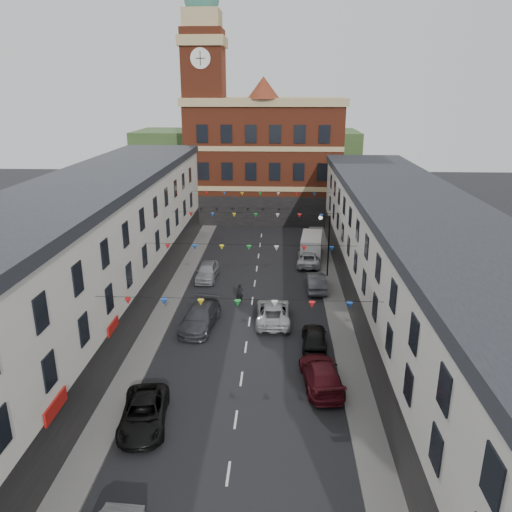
% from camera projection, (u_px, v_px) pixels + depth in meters
% --- Properties ---
extents(ground, '(160.00, 160.00, 0.00)m').
position_uv_depth(ground, '(246.00, 347.00, 34.46)').
color(ground, black).
rests_on(ground, ground).
extents(pavement_left, '(1.80, 64.00, 0.15)m').
position_uv_depth(pavement_left, '(154.00, 331.00, 36.65)').
color(pavement_left, '#605E5B').
rests_on(pavement_left, ground).
extents(pavement_right, '(1.80, 64.00, 0.15)m').
position_uv_depth(pavement_right, '(343.00, 335.00, 36.01)').
color(pavement_right, '#605E5B').
rests_on(pavement_right, ground).
extents(terrace_left, '(8.40, 56.00, 10.70)m').
position_uv_depth(terrace_left, '(76.00, 267.00, 34.26)').
color(terrace_left, beige).
rests_on(terrace_left, ground).
extents(terrace_right, '(8.40, 56.00, 9.70)m').
position_uv_depth(terrace_right, '(422.00, 280.00, 33.33)').
color(terrace_right, beige).
rests_on(terrace_right, ground).
extents(civic_building, '(20.60, 13.30, 18.50)m').
position_uv_depth(civic_building, '(264.00, 158.00, 67.86)').
color(civic_building, maroon).
rests_on(civic_building, ground).
extents(clock_tower, '(5.60, 5.60, 30.00)m').
position_uv_depth(clock_tower, '(205.00, 106.00, 63.27)').
color(clock_tower, maroon).
rests_on(clock_tower, ground).
extents(distant_hill, '(40.00, 14.00, 10.00)m').
position_uv_depth(distant_hill, '(247.00, 158.00, 91.83)').
color(distant_hill, '#2B4B23').
rests_on(distant_hill, ground).
extents(street_lamp, '(1.10, 0.36, 6.00)m').
position_uv_depth(street_lamp, '(326.00, 238.00, 46.19)').
color(street_lamp, black).
rests_on(street_lamp, ground).
extents(car_left_c, '(2.98, 5.33, 1.41)m').
position_uv_depth(car_left_c, '(144.00, 413.00, 26.26)').
color(car_left_c, black).
rests_on(car_left_c, ground).
extents(car_left_d, '(2.92, 5.80, 1.62)m').
position_uv_depth(car_left_d, '(200.00, 317.00, 37.17)').
color(car_left_d, '#3D3E44').
rests_on(car_left_d, ground).
extents(car_left_e, '(1.95, 4.65, 1.57)m').
position_uv_depth(car_left_e, '(207.00, 271.00, 46.69)').
color(car_left_e, '#97999F').
rests_on(car_left_e, ground).
extents(car_right_c, '(2.71, 5.51, 1.54)m').
position_uv_depth(car_right_c, '(321.00, 374.00, 29.74)').
color(car_right_c, '#541019').
rests_on(car_right_c, ground).
extents(car_right_d, '(1.81, 4.22, 1.42)m').
position_uv_depth(car_right_d, '(314.00, 337.00, 34.33)').
color(car_right_d, black).
rests_on(car_right_d, ground).
extents(car_right_e, '(1.72, 4.65, 1.52)m').
position_uv_depth(car_right_e, '(316.00, 282.00, 44.14)').
color(car_right_e, '#46474D').
rests_on(car_right_e, ground).
extents(car_right_f, '(2.67, 5.17, 1.39)m').
position_uv_depth(car_right_f, '(309.00, 258.00, 50.58)').
color(car_right_f, silver).
rests_on(car_right_f, ground).
extents(moving_car, '(2.63, 5.55, 1.53)m').
position_uv_depth(moving_car, '(273.00, 312.00, 38.13)').
color(moving_car, '#B5B9BD').
rests_on(moving_car, ground).
extents(white_van, '(2.58, 5.55, 2.38)m').
position_uv_depth(white_van, '(311.00, 246.00, 52.76)').
color(white_van, silver).
rests_on(white_van, ground).
extents(pedestrian, '(0.63, 0.47, 1.59)m').
position_uv_depth(pedestrian, '(240.00, 293.00, 41.58)').
color(pedestrian, black).
rests_on(pedestrian, ground).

